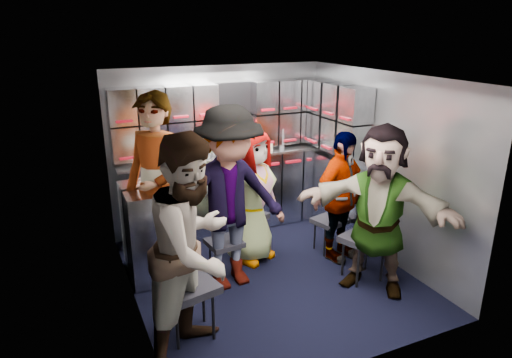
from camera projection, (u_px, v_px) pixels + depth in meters
name	position (u px, v px, depth m)	size (l,w,h in m)	color
floor	(269.00, 275.00, 4.92)	(3.00, 3.00, 0.00)	black
wall_back	(219.00, 149.00, 5.88)	(2.80, 0.04, 2.10)	#91959E
wall_left	(128.00, 205.00, 4.03)	(0.04, 3.00, 2.10)	#91959E
wall_right	(382.00, 167.00, 5.13)	(0.04, 3.00, 2.10)	#91959E
ceiling	(271.00, 77.00, 4.25)	(2.80, 3.00, 0.02)	silver
cart_bank_back	(226.00, 194.00, 5.87)	(2.68, 0.38, 0.99)	#999DA8
cart_bank_left	(144.00, 233.00, 4.78)	(0.38, 0.76, 0.99)	#999DA8
counter	(225.00, 155.00, 5.71)	(2.68, 0.42, 0.03)	#AEB1B5
locker_bank_back	(223.00, 117.00, 5.61)	(2.68, 0.28, 0.82)	#999DA8
locker_bank_right	(338.00, 118.00, 5.53)	(0.28, 1.00, 0.82)	#999DA8
right_cabinet	(338.00, 197.00, 5.76)	(0.28, 1.20, 1.00)	#999DA8
coffee_niche	(234.00, 116.00, 5.73)	(0.46, 0.16, 0.84)	black
red_latch_strip	(231.00, 170.00, 5.58)	(2.60, 0.02, 0.03)	maroon
jump_seat_near_left	(190.00, 290.00, 3.83)	(0.50, 0.48, 0.50)	black
jump_seat_mid_left	(224.00, 245.00, 4.81)	(0.38, 0.36, 0.41)	black
jump_seat_center	(246.00, 218.00, 5.31)	(0.52, 0.51, 0.49)	black
jump_seat_mid_right	(330.00, 222.00, 5.35)	(0.42, 0.41, 0.41)	black
jump_seat_near_right	(364.00, 241.00, 4.73)	(0.53, 0.51, 0.49)	black
attendant_standing	(158.00, 191.00, 4.54)	(0.72, 0.47, 1.98)	black
attendant_arc_a	(193.00, 248.00, 3.53)	(0.89, 0.70, 1.84)	black
attendant_arc_b	(230.00, 200.00, 4.47)	(1.21, 0.69, 1.87)	black
attendant_arc_c	(252.00, 196.00, 5.05)	(0.74, 0.48, 1.52)	black
attendant_arc_d	(340.00, 197.00, 5.07)	(0.87, 0.36, 1.49)	black
attendant_arc_e	(379.00, 210.00, 4.44)	(1.58, 0.50, 1.70)	black
bottle_left	(207.00, 148.00, 5.52)	(0.07, 0.07, 0.23)	white
bottle_mid	(236.00, 144.00, 5.67)	(0.06, 0.06, 0.25)	white
bottle_right	(282.00, 139.00, 5.92)	(0.06, 0.06, 0.26)	white
cup_left	(203.00, 154.00, 5.51)	(0.07, 0.07, 0.11)	#CBB68F
cup_right	(270.00, 147.00, 5.87)	(0.08, 0.08, 0.10)	#CBB68F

